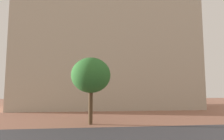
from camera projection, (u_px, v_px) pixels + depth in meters
name	position (u px, v px, depth m)	size (l,w,h in m)	color
ground_plane	(107.00, 133.00, 13.11)	(120.00, 120.00, 0.00)	#93604C
street_asphalt_strip	(110.00, 140.00, 11.35)	(120.00, 7.87, 0.00)	#38383D
landmark_building	(109.00, 46.00, 35.31)	(28.69, 14.64, 37.67)	#B2A893
tree_curb_far	(91.00, 75.00, 17.01)	(3.43, 3.43, 5.74)	#4C3823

